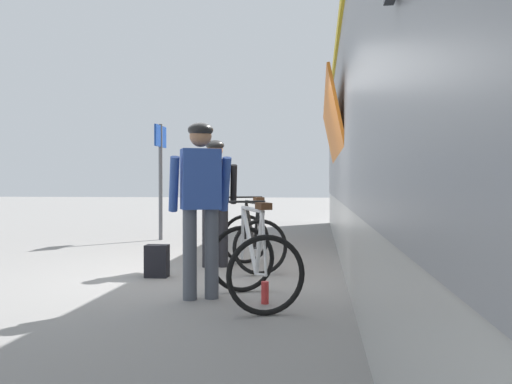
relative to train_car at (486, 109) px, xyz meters
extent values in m
plane|color=gray|center=(-3.08, 0.44, -1.97)|extent=(80.00, 80.00, 0.00)
cube|color=gray|center=(0.00, 0.00, 0.28)|extent=(3.00, 19.52, 2.70)
cube|color=#B7B7B2|center=(0.00, 0.00, -1.52)|extent=(2.97, 19.52, 0.90)
cube|color=orange|center=(-1.52, 3.07, -0.17)|extent=(0.38, 5.18, 1.67)
cylinder|color=#4C515B|center=(-3.07, -0.85, -1.52)|extent=(0.14, 0.14, 0.90)
cylinder|color=#4C515B|center=(-2.87, -0.77, -1.52)|extent=(0.14, 0.14, 0.90)
cube|color=#2D4C9E|center=(-2.97, -0.81, -0.77)|extent=(0.44, 0.37, 0.60)
cylinder|color=#2D4C9E|center=(-3.22, -0.88, -0.82)|extent=(0.18, 0.27, 0.56)
cylinder|color=#2D4C9E|center=(-2.74, -0.67, -0.82)|extent=(0.18, 0.27, 0.56)
sphere|color=#9E7051|center=(-2.97, -0.81, -0.34)|extent=(0.22, 0.22, 0.22)
ellipsoid|color=black|center=(-2.97, -0.81, -0.28)|extent=(0.34, 0.35, 0.14)
cylinder|color=#232328|center=(-3.34, 1.16, -1.52)|extent=(0.14, 0.14, 0.90)
cylinder|color=#232328|center=(-3.12, 1.21, -1.52)|extent=(0.14, 0.14, 0.90)
cube|color=black|center=(-3.23, 1.19, -0.77)|extent=(0.42, 0.32, 0.60)
cylinder|color=black|center=(-3.49, 1.17, -0.82)|extent=(0.15, 0.27, 0.56)
cylinder|color=black|center=(-2.98, 1.29, -0.82)|extent=(0.15, 0.27, 0.56)
sphere|color=#9E7051|center=(-3.23, 1.19, -0.34)|extent=(0.22, 0.22, 0.22)
ellipsoid|color=black|center=(-3.23, 1.19, -0.28)|extent=(0.31, 0.33, 0.14)
torus|color=black|center=(-2.61, -0.43, -1.61)|extent=(0.68, 0.29, 0.71)
torus|color=black|center=(-2.25, -1.38, -1.61)|extent=(0.68, 0.29, 0.71)
cylinder|color=white|center=(-2.48, -0.76, -1.36)|extent=(0.26, 0.62, 0.63)
cylinder|color=white|center=(-2.44, -0.87, -1.06)|extent=(0.33, 0.81, 0.04)
cylinder|color=white|center=(-2.34, -1.16, -1.36)|extent=(0.13, 0.27, 0.62)
cylinder|color=white|center=(-2.32, -1.22, -1.64)|extent=(0.15, 0.35, 0.08)
cylinder|color=white|center=(-2.28, -1.33, -1.34)|extent=(0.07, 0.14, 0.56)
cylinder|color=white|center=(-2.60, -0.45, -1.34)|extent=(0.06, 0.09, 0.55)
cylinder|color=black|center=(-2.59, -0.47, -1.00)|extent=(0.46, 0.19, 0.02)
cube|color=#4C2D19|center=(-2.29, -1.30, -1.01)|extent=(0.18, 0.26, 0.06)
torus|color=black|center=(-2.86, 1.57, -1.61)|extent=(0.69, 0.28, 0.71)
torus|color=black|center=(-2.53, 0.60, -1.61)|extent=(0.69, 0.28, 0.71)
cylinder|color=black|center=(-2.75, 1.23, -1.36)|extent=(0.25, 0.62, 0.63)
cylinder|color=black|center=(-2.71, 1.12, -1.06)|extent=(0.31, 0.82, 0.04)
cylinder|color=black|center=(-2.61, 0.83, -1.36)|extent=(0.13, 0.27, 0.62)
cylinder|color=black|center=(-2.59, 0.77, -1.64)|extent=(0.14, 0.35, 0.08)
cylinder|color=black|center=(-2.55, 0.66, -1.34)|extent=(0.07, 0.14, 0.56)
cylinder|color=black|center=(-2.85, 1.55, -1.34)|extent=(0.06, 0.09, 0.55)
cylinder|color=black|center=(-2.84, 1.52, -1.00)|extent=(0.46, 0.18, 0.02)
cube|color=#4C2D19|center=(-2.56, 0.69, -1.01)|extent=(0.17, 0.26, 0.06)
cube|color=black|center=(-3.79, 0.32, -1.77)|extent=(0.28, 0.19, 0.40)
cylinder|color=red|center=(-2.31, -0.94, -1.86)|extent=(0.07, 0.07, 0.21)
cylinder|color=#595B60|center=(-5.06, 4.55, -0.77)|extent=(0.08, 0.08, 2.40)
cube|color=#193F99|center=(-5.06, 4.55, 0.18)|extent=(0.04, 0.70, 0.44)
camera|label=1|loc=(-1.80, -5.86, -0.82)|focal=36.32mm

